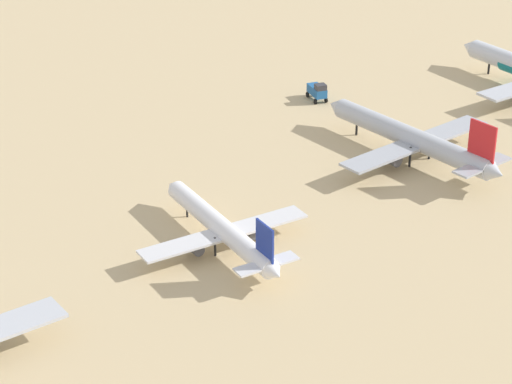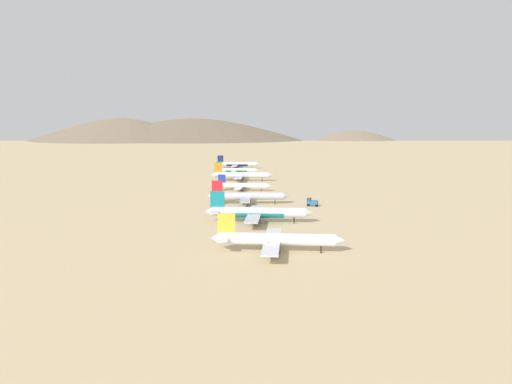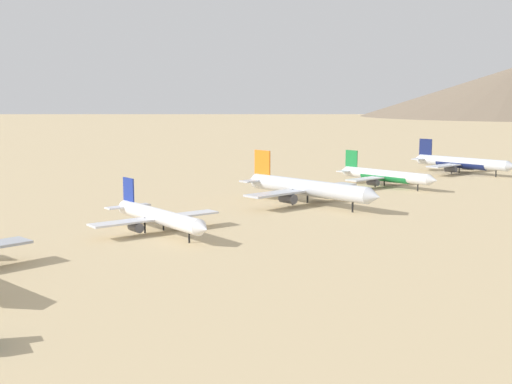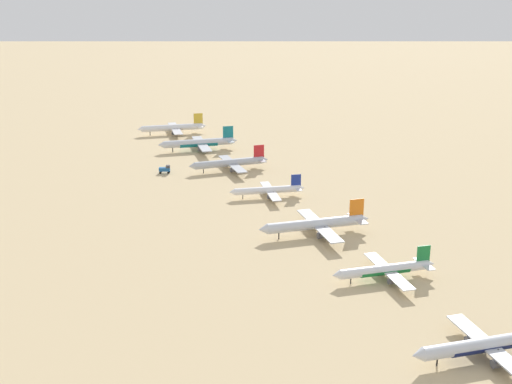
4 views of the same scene
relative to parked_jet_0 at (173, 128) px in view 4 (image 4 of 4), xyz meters
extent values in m
plane|color=tan|center=(-24.58, 130.35, -4.08)|extent=(1800.00, 1800.00, 0.00)
cylinder|color=white|center=(0.46, 0.01, 0.11)|extent=(35.94, 4.43, 3.79)
cone|color=white|center=(19.99, 0.36, 0.11)|extent=(3.26, 3.77, 3.71)
cone|color=white|center=(-18.87, -0.34, 0.11)|extent=(2.85, 3.46, 3.41)
cube|color=gold|center=(-15.28, -0.27, 4.54)|extent=(5.49, 0.45, 6.98)
cube|color=silver|center=(-15.88, -0.29, 0.49)|extent=(3.40, 12.01, 0.36)
cube|color=silver|center=(-1.04, -0.02, -0.55)|extent=(5.59, 33.97, 0.45)
cylinder|color=#4C4C54|center=(-0.35, 5.97, -1.92)|extent=(4.23, 2.37, 2.29)
cylinder|color=#4C4C54|center=(-0.13, -5.98, -1.92)|extent=(4.23, 2.37, 2.29)
cylinder|color=black|center=(14.09, 0.25, -2.17)|extent=(0.44, 0.44, 3.81)
cylinder|color=black|center=(-2.08, 2.55, -2.17)|extent=(0.44, 0.44, 3.81)
cylinder|color=black|center=(-1.99, -2.63, -2.17)|extent=(0.44, 0.44, 3.81)
cylinder|color=silver|center=(-9.20, 42.71, 0.31)|extent=(37.69, 4.87, 3.97)
cone|color=silver|center=(11.27, 43.20, 0.31)|extent=(3.43, 3.97, 3.89)
cone|color=silver|center=(-29.46, 42.23, 0.31)|extent=(3.01, 3.64, 3.57)
cube|color=#14727F|center=(-25.70, 42.32, 4.96)|extent=(5.75, 0.50, 7.31)
cube|color=#B6BBC5|center=(-26.32, 42.30, 0.71)|extent=(3.64, 12.61, 0.38)
cube|color=#B6BBC5|center=(-10.77, 42.68, -0.38)|extent=(6.07, 35.63, 0.47)
cylinder|color=#4C4C54|center=(-10.08, 48.96, -1.82)|extent=(4.44, 2.51, 2.40)
cylinder|color=#4C4C54|center=(-9.78, 36.43, -1.82)|extent=(4.44, 2.51, 2.40)
cylinder|color=black|center=(5.09, 43.06, -2.08)|extent=(0.46, 0.46, 3.99)
cylinder|color=black|center=(-11.87, 45.37, -2.08)|extent=(0.46, 0.46, 3.99)
cylinder|color=black|center=(-11.74, 39.94, -2.08)|extent=(0.46, 0.46, 3.99)
cylinder|color=#14727F|center=(-9.20, 42.71, 0.01)|extent=(20.77, 4.47, 3.98)
cylinder|color=#B2B7C1|center=(-18.09, 85.68, -0.03)|extent=(34.87, 7.35, 3.66)
cone|color=#B2B7C1|center=(0.68, 87.70, -0.03)|extent=(3.45, 3.90, 3.59)
cone|color=#B2B7C1|center=(-36.67, 83.68, -0.03)|extent=(3.03, 3.56, 3.29)
cube|color=red|center=(-33.22, 84.05, 4.26)|extent=(5.30, 0.90, 6.74)
cube|color=#A4A8B2|center=(-33.80, 83.99, 0.33)|extent=(4.30, 11.82, 0.35)
cube|color=#A4A8B2|center=(-19.53, 85.53, -0.67)|extent=(8.29, 33.08, 0.43)
cylinder|color=#4C4C54|center=(-19.38, 91.35, -2.00)|extent=(4.26, 2.64, 2.22)
cylinder|color=#4C4C54|center=(-18.14, 79.86, -2.00)|extent=(4.26, 2.64, 2.22)
cylinder|color=black|center=(-4.99, 87.09, -2.24)|extent=(0.42, 0.42, 3.68)
cylinder|color=black|center=(-20.75, 87.91, -2.24)|extent=(0.42, 0.42, 3.68)
cylinder|color=black|center=(-20.22, 82.93, -2.24)|extent=(0.42, 0.42, 3.68)
cylinder|color=white|center=(-26.25, 129.60, -0.77)|extent=(28.42, 4.09, 2.99)
cone|color=white|center=(-10.84, 129.00, -0.77)|extent=(2.63, 3.03, 2.93)
cone|color=white|center=(-41.50, 130.20, -0.77)|extent=(2.31, 2.77, 2.69)
cube|color=navy|center=(-38.67, 130.09, 2.73)|extent=(4.33, 0.44, 5.51)
cube|color=silver|center=(-39.14, 130.11, -0.47)|extent=(2.88, 9.53, 0.28)
cube|color=silver|center=(-27.43, 129.65, -1.30)|extent=(4.97, 26.88, 0.35)
cylinder|color=#4C4C54|center=(-26.62, 134.34, -2.38)|extent=(3.37, 1.94, 1.81)
cylinder|color=#4C4C54|center=(-26.99, 124.91, -2.38)|extent=(3.37, 1.94, 1.81)
cylinder|color=black|center=(-15.50, 129.18, -2.57)|extent=(0.35, 0.35, 3.01)
cylinder|color=black|center=(-28.14, 131.72, -2.57)|extent=(0.35, 0.35, 3.01)
cylinder|color=black|center=(-28.30, 127.64, -2.57)|extent=(0.35, 0.35, 3.01)
cylinder|color=silver|center=(-32.66, 175.34, 0.19)|extent=(36.73, 5.63, 3.86)
cone|color=silver|center=(-12.76, 176.31, 0.19)|extent=(3.43, 3.94, 3.78)
cone|color=silver|center=(-52.35, 174.38, 0.19)|extent=(3.01, 3.61, 3.48)
cube|color=orange|center=(-48.69, 174.56, 4.71)|extent=(5.60, 0.63, 7.11)
cube|color=#B6BBC5|center=(-49.30, 174.53, 0.58)|extent=(3.84, 12.34, 0.37)
cube|color=#B6BBC5|center=(-34.18, 175.27, -0.48)|extent=(6.75, 34.76, 0.46)
cylinder|color=#4C4C54|center=(-33.66, 181.40, -1.88)|extent=(4.38, 2.54, 2.34)
cylinder|color=#4C4C54|center=(-33.07, 169.22, -1.88)|extent=(4.38, 2.54, 2.34)
cylinder|color=black|center=(-18.77, 176.02, -2.14)|extent=(0.45, 0.45, 3.88)
cylinder|color=black|center=(-35.32, 177.86, -2.14)|extent=(0.45, 0.45, 3.88)
cylinder|color=black|center=(-35.06, 172.58, -2.14)|extent=(0.45, 0.45, 3.88)
cylinder|color=silver|center=(-41.99, 215.65, -0.64)|extent=(29.54, 4.06, 3.11)
cone|color=silver|center=(-25.97, 216.17, -0.64)|extent=(2.72, 3.13, 3.05)
cone|color=silver|center=(-57.86, 215.14, -0.64)|extent=(2.38, 2.87, 2.80)
cube|color=#197A38|center=(-54.91, 215.23, 3.00)|extent=(4.51, 0.43, 5.73)
cube|color=silver|center=(-55.40, 215.21, -0.33)|extent=(2.93, 9.90, 0.29)
cube|color=silver|center=(-43.22, 215.61, -1.19)|extent=(4.99, 27.93, 0.37)
cylinder|color=#4C4C54|center=(-42.72, 220.54, -2.31)|extent=(3.50, 1.99, 1.88)
cylinder|color=#4C4C54|center=(-42.41, 210.72, -2.31)|extent=(3.50, 1.99, 1.88)
cylinder|color=black|center=(-30.81, 216.01, -2.51)|extent=(0.36, 0.36, 3.13)
cylinder|color=black|center=(-44.11, 217.71, -2.51)|extent=(0.36, 0.36, 3.13)
cylinder|color=black|center=(-43.97, 213.46, -2.51)|extent=(0.36, 0.36, 3.13)
cylinder|color=#197A38|center=(-41.99, 215.65, -0.87)|extent=(16.29, 3.64, 3.12)
cylinder|color=silver|center=(-47.46, 262.17, -0.21)|extent=(33.27, 4.76, 3.50)
cone|color=silver|center=(-29.42, 262.85, -0.21)|extent=(3.08, 3.54, 3.43)
cube|color=#B6BBC5|center=(-48.84, 262.11, -0.82)|extent=(5.79, 31.47, 0.41)
cylinder|color=#4C4C54|center=(-48.31, 267.66, -2.09)|extent=(3.95, 2.26, 2.12)
cylinder|color=#4C4C54|center=(-47.89, 256.62, -2.09)|extent=(3.95, 2.26, 2.12)
cylinder|color=black|center=(-34.87, 262.64, -2.32)|extent=(0.41, 0.41, 3.52)
cylinder|color=black|center=(-49.85, 264.47, -2.32)|extent=(0.41, 0.41, 3.52)
cylinder|color=black|center=(-49.67, 259.68, -2.32)|extent=(0.41, 0.41, 3.52)
cylinder|color=#141E51|center=(-47.46, 262.17, -0.47)|extent=(18.36, 4.20, 3.51)
cube|color=#1E5999|center=(13.25, 82.74, -2.13)|extent=(5.58, 3.40, 1.70)
cube|color=#333338|center=(11.59, 83.12, -0.73)|extent=(2.22, 2.42, 1.10)
cylinder|color=black|center=(11.07, 82.06, -3.53)|extent=(1.15, 0.59, 1.10)
cylinder|color=black|center=(11.58, 84.30, -3.53)|extent=(1.15, 0.59, 1.10)
cylinder|color=black|center=(14.92, 81.18, -3.53)|extent=(1.15, 0.59, 1.10)
cylinder|color=black|center=(15.43, 83.42, -3.53)|extent=(1.15, 0.59, 1.10)
camera|label=1|loc=(-136.36, 195.77, 70.26)|focal=70.01mm
camera|label=2|loc=(7.77, -143.91, 36.37)|focal=33.45mm
camera|label=3|loc=(83.84, 62.11, 22.00)|focal=47.65mm
camera|label=4|loc=(38.05, 383.88, 83.93)|focal=45.32mm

